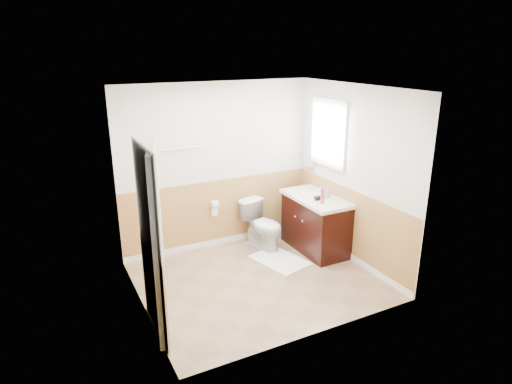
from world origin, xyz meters
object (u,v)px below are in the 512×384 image
toilet (263,225)px  lotion_bottle (322,196)px  bath_mat (280,260)px  soap_dispenser (327,192)px  vanity_cabinet (315,225)px

toilet → lotion_bottle: (0.57, -0.70, 0.60)m
bath_mat → lotion_bottle: 1.12m
bath_mat → soap_dispenser: size_ratio=4.64×
toilet → soap_dispenser: bearing=-47.7°
soap_dispenser → toilet: bearing=146.6°
soap_dispenser → lotion_bottle: bearing=-140.4°
vanity_cabinet → soap_dispenser: 0.56m
bath_mat → vanity_cabinet: vanity_cabinet is taller
vanity_cabinet → lotion_bottle: (-0.10, -0.27, 0.56)m
lotion_bottle → soap_dispenser: bearing=39.6°
bath_mat → lotion_bottle: bearing=-16.8°
toilet → bath_mat: toilet is taller
vanity_cabinet → lotion_bottle: size_ratio=5.00×
toilet → bath_mat: bearing=-104.3°
toilet → soap_dispenser: (0.79, -0.52, 0.57)m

